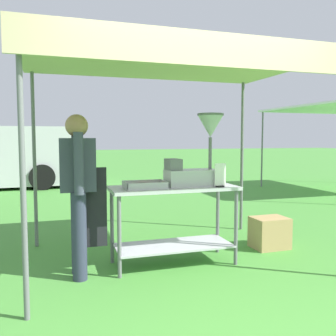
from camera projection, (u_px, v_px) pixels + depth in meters
ground_plane at (109, 198)px, 8.44m from camera, size 70.00×70.00×0.00m
stall_canopy at (171, 65)px, 3.98m from camera, size 3.12×2.20×2.24m
donut_cart at (174, 209)px, 4.01m from camera, size 1.38×0.56×0.86m
donut_tray at (146, 186)px, 3.85m from camera, size 0.44×0.30×0.07m
donut_fryer at (197, 157)px, 4.02m from camera, size 0.64×0.29×0.79m
menu_sign at (220, 177)px, 3.93m from camera, size 0.13×0.05×0.25m
vendor at (79, 187)px, 3.62m from camera, size 0.45×0.53×1.61m
supply_crate at (270, 233)px, 4.63m from camera, size 0.44×0.34×0.39m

